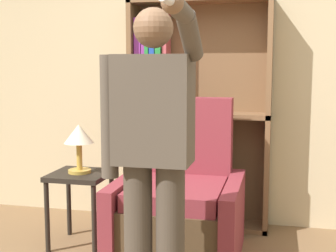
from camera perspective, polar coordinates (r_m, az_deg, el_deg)
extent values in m
cube|color=beige|center=(4.03, 6.91, 7.91)|extent=(8.00, 0.06, 2.80)
cube|color=brown|center=(4.03, -4.15, 1.57)|extent=(0.04, 0.28, 1.90)
cube|color=brown|center=(3.85, 12.13, 1.15)|extent=(0.04, 0.28, 1.90)
cube|color=brown|center=(4.03, 4.11, 1.57)|extent=(1.17, 0.01, 1.90)
cube|color=brown|center=(4.10, 3.69, -11.68)|extent=(1.17, 0.28, 0.04)
cube|color=brown|center=(3.90, 3.80, 1.38)|extent=(1.17, 0.28, 0.04)
cube|color=brown|center=(3.92, 3.92, 15.06)|extent=(1.17, 0.28, 0.04)
cube|color=orange|center=(4.11, -3.37, -6.13)|extent=(0.05, 0.18, 0.72)
cube|color=white|center=(4.10, -2.75, -6.12)|extent=(0.03, 0.17, 0.73)
cube|color=#1E47B2|center=(4.08, -2.23, -5.88)|extent=(0.03, 0.24, 0.77)
cube|color=white|center=(4.09, -1.80, -6.60)|extent=(0.03, 0.18, 0.66)
cube|color=#5B99A8|center=(4.08, -1.37, -6.66)|extent=(0.03, 0.21, 0.66)
cube|color=red|center=(4.05, -0.79, -5.82)|extent=(0.04, 0.23, 0.79)
cube|color=#1E47B2|center=(4.05, 0.00, -6.67)|extent=(0.05, 0.17, 0.67)
cube|color=purple|center=(4.00, -3.42, 7.39)|extent=(0.05, 0.18, 0.78)
cube|color=purple|center=(3.98, -2.77, 5.82)|extent=(0.03, 0.17, 0.56)
cube|color=#238438|center=(3.97, -2.23, 5.75)|extent=(0.03, 0.23, 0.55)
cube|color=#1E47B2|center=(3.96, -1.64, 6.33)|extent=(0.04, 0.22, 0.63)
cube|color=#238438|center=(3.95, -0.91, 7.78)|extent=(0.05, 0.21, 0.83)
cube|color=#BC4C56|center=(3.94, -0.21, 7.86)|extent=(0.04, 0.17, 0.84)
cube|color=#4C3823|center=(3.40, 1.25, -12.38)|extent=(0.67, 0.81, 0.42)
cube|color=maroon|center=(3.28, 1.12, -8.17)|extent=(0.63, 0.69, 0.12)
cube|color=maroon|center=(3.62, 2.47, -3.68)|extent=(0.67, 0.16, 0.91)
cube|color=maroon|center=(3.47, -5.08, -10.73)|extent=(0.10, 0.89, 0.56)
cube|color=maroon|center=(3.32, 7.90, -11.62)|extent=(0.10, 0.89, 0.56)
cylinder|color=#473D33|center=(2.55, -3.64, -13.98)|extent=(0.15, 0.15, 0.86)
cylinder|color=#473D33|center=(2.50, 0.28, -14.34)|extent=(0.15, 0.15, 0.86)
cube|color=#51473D|center=(2.36, -1.76, 2.01)|extent=(0.39, 0.24, 0.55)
sphere|color=brown|center=(2.36, -1.80, 11.87)|extent=(0.20, 0.20, 0.20)
cylinder|color=#51473D|center=(2.43, -7.18, 1.10)|extent=(0.09, 0.09, 0.64)
cylinder|color=#51473D|center=(2.19, 2.72, 10.90)|extent=(0.09, 0.28, 0.23)
cylinder|color=#51473D|center=(1.96, 1.39, 14.02)|extent=(0.08, 0.27, 0.10)
sphere|color=brown|center=(1.84, 0.54, 14.83)|extent=(0.09, 0.09, 0.09)
cube|color=black|center=(3.58, -10.70, -5.89)|extent=(0.42, 0.42, 0.04)
cylinder|color=black|center=(3.58, -14.52, -10.70)|extent=(0.04, 0.04, 0.53)
cylinder|color=black|center=(3.43, -9.00, -11.35)|extent=(0.04, 0.04, 0.53)
cylinder|color=black|center=(3.89, -11.99, -9.16)|extent=(0.04, 0.04, 0.53)
cylinder|color=black|center=(3.75, -6.86, -9.66)|extent=(0.04, 0.04, 0.53)
cylinder|color=gold|center=(3.57, -10.71, -5.42)|extent=(0.17, 0.17, 0.02)
cylinder|color=gold|center=(3.55, -10.75, -3.65)|extent=(0.04, 0.04, 0.20)
cone|color=beige|center=(3.52, -10.82, -0.94)|extent=(0.22, 0.22, 0.14)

